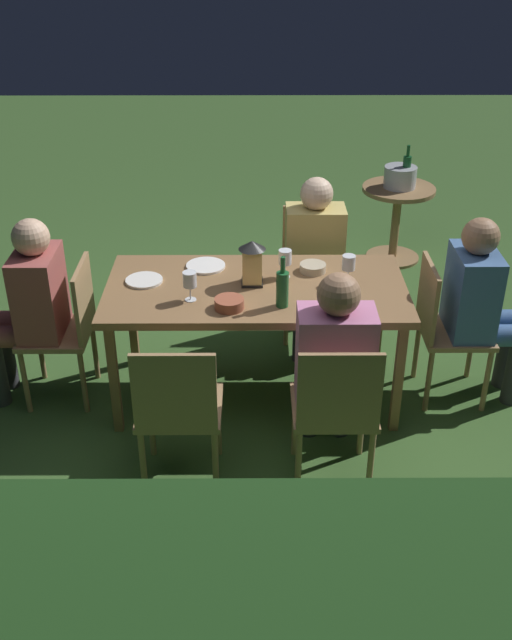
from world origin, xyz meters
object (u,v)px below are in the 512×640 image
object	(u,v)px
wine_glass_b	(349,264)
side_table	(397,211)
chair_side_left_a	(312,265)
bowl_bread	(229,303)
chair_side_right_b	(178,408)
ice_bucket	(400,176)
chair_side_right_a	(335,408)
lantern_centerpiece	(252,260)
bowl_olives	(313,267)
wine_glass_c	(285,259)
green_bottle_on_table	(282,288)
chair_head_far	(67,325)
chair_head_near	(444,324)
plate_a	(144,280)
wine_glass_a	(190,281)
person_in_blue	(481,302)
dining_table	(256,295)
person_in_rust	(30,303)
person_in_pink	(333,360)
plate_b	(206,266)
person_in_mustard	(315,257)

from	to	relation	value
wine_glass_b	side_table	world-z (taller)	wine_glass_b
chair_side_left_a	bowl_bread	world-z (taller)	chair_side_left_a
chair_side_right_b	ice_bucket	bearing A→B (deg)	-119.09
chair_side_right_a	ice_bucket	world-z (taller)	ice_bucket
lantern_centerpiece	bowl_olives	distance (m)	0.41
chair_side_right_b	wine_glass_c	bearing A→B (deg)	-120.62
chair_side_right_a	green_bottle_on_table	bearing A→B (deg)	-67.00
chair_side_left_a	side_table	xyz separation A→B (m)	(-0.78, -1.16, -0.06)
chair_head_far	bowl_olives	xyz separation A→B (m)	(-1.44, -0.19, 0.28)
chair_head_near	lantern_centerpiece	xyz separation A→B (m)	(1.13, -0.03, 0.40)
plate_a	bowl_bread	world-z (taller)	bowl_bread
chair_head_far	bowl_olives	distance (m)	1.48
side_table	wine_glass_a	bearing A→B (deg)	54.54
person_in_blue	wine_glass_b	world-z (taller)	person_in_blue
dining_table	person_in_rust	world-z (taller)	person_in_rust
chair_side_right_b	wine_glass_b	xyz separation A→B (m)	(-0.91, -0.86, 0.37)
side_table	lantern_centerpiece	bearing A→B (deg)	58.57
dining_table	bowl_olives	bearing A→B (deg)	-150.51
person_in_pink	bowl_olives	world-z (taller)	person_in_pink
chair_head_near	ice_bucket	size ratio (longest dim) A/B	2.53
lantern_centerpiece	plate_b	xyz separation A→B (m)	(0.28, -0.22, -0.14)
green_bottle_on_table	person_in_mustard	bearing A→B (deg)	-105.95
chair_side_right_b	plate_b	size ratio (longest dim) A/B	3.71
green_bottle_on_table	side_table	world-z (taller)	green_bottle_on_table
person_in_mustard	bowl_bread	size ratio (longest dim) A/B	7.17
lantern_centerpiece	side_table	xyz separation A→B (m)	(-1.19, -1.95, -0.46)
person_in_mustard	chair_side_right_b	size ratio (longest dim) A/B	1.32
bowl_bread	plate_a	bearing A→B (deg)	-32.98
person_in_mustard	person_in_pink	distance (m)	1.25
wine_glass_a	dining_table	bearing A→B (deg)	-155.14
bowl_olives	ice_bucket	world-z (taller)	ice_bucket
bowl_olives	ice_bucket	size ratio (longest dim) A/B	0.45
person_in_pink	person_in_rust	size ratio (longest dim) A/B	1.00
plate_a	side_table	bearing A→B (deg)	-133.38
chair_head_near	chair_side_left_a	bearing A→B (deg)	-48.64
dining_table	green_bottle_on_table	bearing A→B (deg)	120.45
green_bottle_on_table	bowl_olives	distance (m)	0.48
wine_glass_b	plate_b	bearing A→B (deg)	-14.34
chair_side_right_a	bowl_bread	xyz separation A→B (m)	(0.53, -0.55, 0.29)
person_in_blue	lantern_centerpiece	bearing A→B (deg)	-1.40
person_in_pink	wine_glass_a	size ratio (longest dim) A/B	6.80
chair_head_near	lantern_centerpiece	world-z (taller)	lantern_centerpiece
ice_bucket	bowl_olives	bearing A→B (deg)	65.02
bowl_olives	person_in_blue	bearing A→B (deg)	168.84
person_in_mustard	bowl_bread	bearing A→B (deg)	59.05
wine_glass_c	chair_side_right_b	bearing A→B (deg)	59.38
chair_side_right_b	bowl_olives	world-z (taller)	chair_side_right_b
bowl_olives	bowl_bread	world-z (taller)	bowl_bread
plate_b	bowl_olives	xyz separation A→B (m)	(-0.64, 0.06, 0.02)
plate_b	bowl_bread	xyz separation A→B (m)	(-0.16, 0.52, 0.02)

